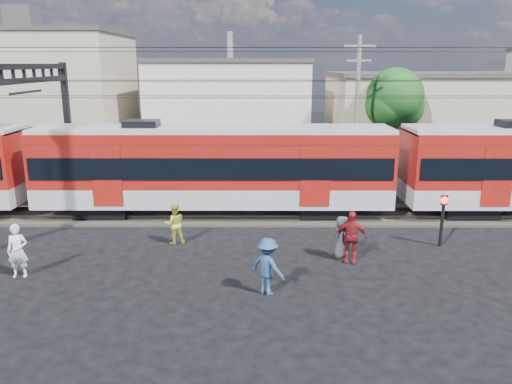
% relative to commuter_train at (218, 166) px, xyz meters
% --- Properties ---
extents(ground, '(120.00, 120.00, 0.00)m').
position_rel_commuter_train_xyz_m(ground, '(1.56, -8.00, -2.40)').
color(ground, black).
rests_on(ground, ground).
extents(track_bed, '(70.00, 3.40, 0.12)m').
position_rel_commuter_train_xyz_m(track_bed, '(1.56, 0.00, -2.34)').
color(track_bed, '#2D2823').
rests_on(track_bed, ground).
extents(rail_near, '(70.00, 0.12, 0.12)m').
position_rel_commuter_train_xyz_m(rail_near, '(1.56, -0.75, -2.22)').
color(rail_near, '#59544C').
rests_on(rail_near, track_bed).
extents(rail_far, '(70.00, 0.12, 0.12)m').
position_rel_commuter_train_xyz_m(rail_far, '(1.56, 0.75, -2.22)').
color(rail_far, '#59544C').
rests_on(rail_far, track_bed).
extents(commuter_train, '(50.30, 3.08, 4.17)m').
position_rel_commuter_train_xyz_m(commuter_train, '(0.00, 0.00, 0.00)').
color(commuter_train, black).
rests_on(commuter_train, ground).
extents(catenary, '(70.00, 9.30, 7.52)m').
position_rel_commuter_train_xyz_m(catenary, '(-7.09, -0.00, 2.73)').
color(catenary, black).
rests_on(catenary, ground).
extents(building_west, '(14.28, 10.20, 9.30)m').
position_rel_commuter_train_xyz_m(building_west, '(-15.44, 16.00, 2.25)').
color(building_west, tan).
rests_on(building_west, ground).
extents(building_midwest, '(12.24, 12.24, 7.30)m').
position_rel_commuter_train_xyz_m(building_midwest, '(-0.44, 19.00, 1.25)').
color(building_midwest, beige).
rests_on(building_midwest, ground).
extents(building_mideast, '(16.32, 10.20, 6.30)m').
position_rel_commuter_train_xyz_m(building_mideast, '(15.56, 16.00, 0.75)').
color(building_mideast, tan).
rests_on(building_mideast, ground).
extents(utility_pole_mid, '(1.80, 0.24, 8.50)m').
position_rel_commuter_train_xyz_m(utility_pole_mid, '(7.56, 7.00, 2.13)').
color(utility_pole_mid, slate).
rests_on(utility_pole_mid, ground).
extents(tree_near, '(3.82, 3.64, 6.72)m').
position_rel_commuter_train_xyz_m(tree_near, '(10.75, 10.09, 2.26)').
color(tree_near, '#382619').
rests_on(tree_near, ground).
extents(pedestrian_a, '(0.71, 0.52, 1.82)m').
position_rel_commuter_train_xyz_m(pedestrian_a, '(-6.16, -6.91, -1.49)').
color(pedestrian_a, white).
rests_on(pedestrian_a, ground).
extents(pedestrian_b, '(0.94, 0.82, 1.64)m').
position_rel_commuter_train_xyz_m(pedestrian_b, '(-1.48, -3.69, -1.58)').
color(pedestrian_b, gold).
rests_on(pedestrian_b, ground).
extents(pedestrian_c, '(1.34, 1.24, 1.81)m').
position_rel_commuter_train_xyz_m(pedestrian_c, '(2.11, -8.18, -1.49)').
color(pedestrian_c, navy).
rests_on(pedestrian_c, ground).
extents(pedestrian_d, '(1.19, 0.68, 1.92)m').
position_rel_commuter_train_xyz_m(pedestrian_d, '(5.11, -5.62, -1.44)').
color(pedestrian_d, maroon).
rests_on(pedestrian_d, ground).
extents(pedestrian_e, '(0.64, 0.86, 1.60)m').
position_rel_commuter_train_xyz_m(pedestrian_e, '(4.85, -5.24, -1.60)').
color(pedestrian_e, '#434348').
rests_on(pedestrian_e, ground).
extents(crossing_signal, '(0.30, 0.30, 2.05)m').
position_rel_commuter_train_xyz_m(crossing_signal, '(8.94, -3.97, -0.98)').
color(crossing_signal, black).
rests_on(crossing_signal, ground).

